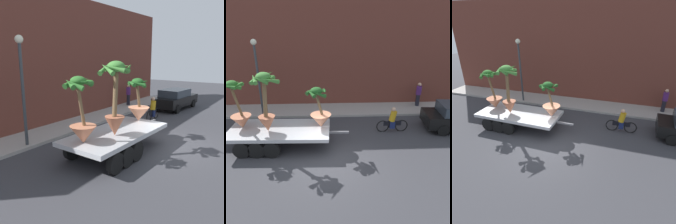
% 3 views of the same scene
% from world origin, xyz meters
% --- Properties ---
extents(ground_plane, '(60.00, 60.00, 0.00)m').
position_xyz_m(ground_plane, '(0.00, 0.00, 0.00)').
color(ground_plane, '#38383D').
extents(sidewalk, '(24.00, 2.20, 0.15)m').
position_xyz_m(sidewalk, '(0.00, 6.10, 0.07)').
color(sidewalk, '#A39E99').
rests_on(sidewalk, ground).
extents(building_facade, '(24.00, 1.20, 7.71)m').
position_xyz_m(building_facade, '(0.00, 7.80, 3.86)').
color(building_facade, brown).
rests_on(building_facade, ground).
extents(flatbed_trailer, '(6.08, 2.47, 0.98)m').
position_xyz_m(flatbed_trailer, '(-2.66, 1.59, 0.75)').
color(flatbed_trailer, '#B7BABF').
rests_on(flatbed_trailer, ground).
extents(potted_palm_rear, '(1.39, 1.44, 2.96)m').
position_xyz_m(potted_palm_rear, '(-2.88, 1.36, 2.45)').
color(potted_palm_rear, '#B26647').
rests_on(potted_palm_rear, flatbed_trailer).
extents(potted_palm_middle, '(1.22, 1.24, 2.47)m').
position_xyz_m(potted_palm_middle, '(-4.36, 1.80, 1.94)').
color(potted_palm_middle, '#C17251').
rests_on(potted_palm_middle, flatbed_trailer).
extents(potted_palm_front, '(1.26, 1.07, 2.11)m').
position_xyz_m(potted_palm_front, '(-0.35, 1.71, 1.73)').
color(potted_palm_front, tan).
rests_on(potted_palm_front, flatbed_trailer).
extents(cyclist, '(1.84, 0.35, 1.54)m').
position_xyz_m(cyclist, '(3.75, 2.88, 0.67)').
color(cyclist, black).
rests_on(cyclist, ground).
extents(pedestrian_near_gate, '(0.36, 0.36, 1.71)m').
position_xyz_m(pedestrian_near_gate, '(6.51, 6.46, 1.04)').
color(pedestrian_near_gate, black).
rests_on(pedestrian_near_gate, sidewalk).
extents(street_lamp, '(0.36, 0.36, 4.83)m').
position_xyz_m(street_lamp, '(-4.25, 5.30, 3.23)').
color(street_lamp, '#383D42').
rests_on(street_lamp, sidewalk).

